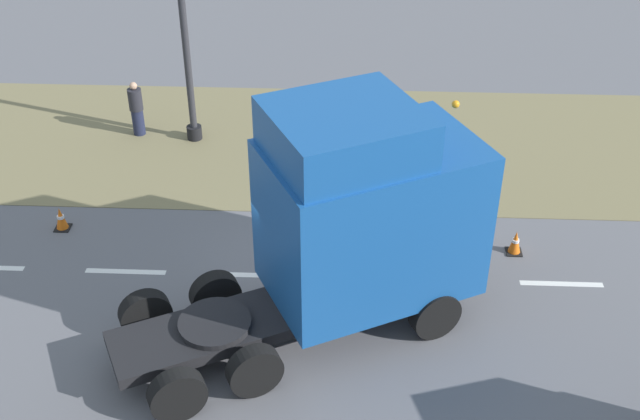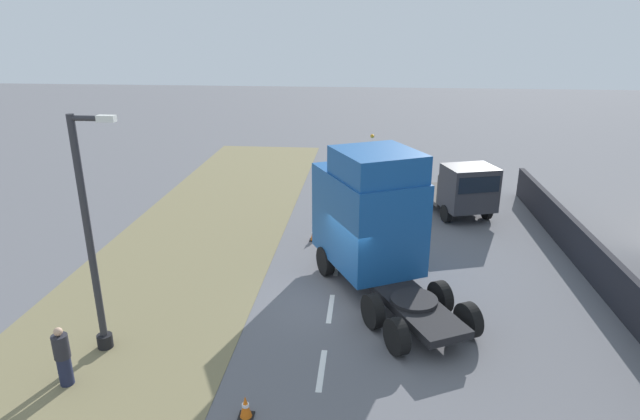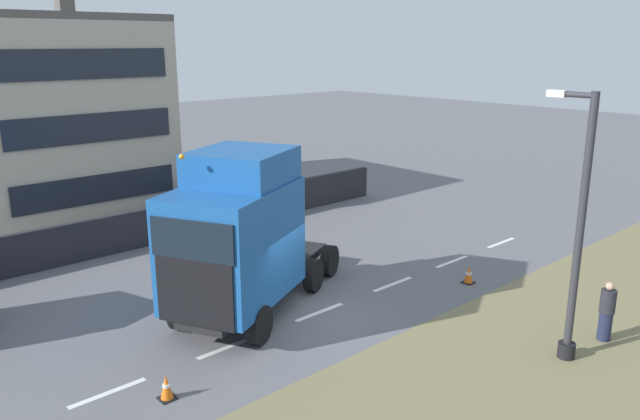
# 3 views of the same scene
# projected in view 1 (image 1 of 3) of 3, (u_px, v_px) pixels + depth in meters

# --- Properties ---
(ground_plane) EXTENTS (120.00, 120.00, 0.00)m
(ground_plane) POSITION_uv_depth(u_px,v_px,m) (301.00, 277.00, 17.66)
(ground_plane) COLOR slate
(ground_plane) RESTS_ON ground
(grass_verge) EXTENTS (7.00, 44.00, 0.01)m
(grass_verge) POSITION_uv_depth(u_px,v_px,m) (314.00, 143.00, 22.63)
(grass_verge) COLOR olive
(grass_verge) RESTS_ON ground
(lane_markings) EXTENTS (0.16, 21.00, 0.00)m
(lane_markings) POSITION_uv_depth(u_px,v_px,m) (269.00, 276.00, 17.68)
(lane_markings) COLOR white
(lane_markings) RESTS_ON ground
(lorry_cab) EXTENTS (5.37, 7.34, 4.92)m
(lorry_cab) POSITION_uv_depth(u_px,v_px,m) (358.00, 219.00, 15.27)
(lorry_cab) COLOR black
(lorry_cab) RESTS_ON ground
(lamp_post) EXTENTS (1.33, 0.42, 6.53)m
(lamp_post) POSITION_uv_depth(u_px,v_px,m) (185.00, 43.00, 21.18)
(lamp_post) COLOR black
(lamp_post) RESTS_ON ground
(pedestrian) EXTENTS (0.39, 0.39, 1.63)m
(pedestrian) POSITION_uv_depth(u_px,v_px,m) (137.00, 109.00, 22.64)
(pedestrian) COLOR #1E233D
(pedestrian) RESTS_ON ground
(traffic_cone_lead) EXTENTS (0.36, 0.36, 0.58)m
(traffic_cone_lead) POSITION_uv_depth(u_px,v_px,m) (515.00, 242.00, 18.24)
(traffic_cone_lead) COLOR black
(traffic_cone_lead) RESTS_ON ground
(traffic_cone_trailing) EXTENTS (0.36, 0.36, 0.58)m
(traffic_cone_trailing) POSITION_uv_depth(u_px,v_px,m) (61.00, 219.00, 19.03)
(traffic_cone_trailing) COLOR black
(traffic_cone_trailing) RESTS_ON ground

